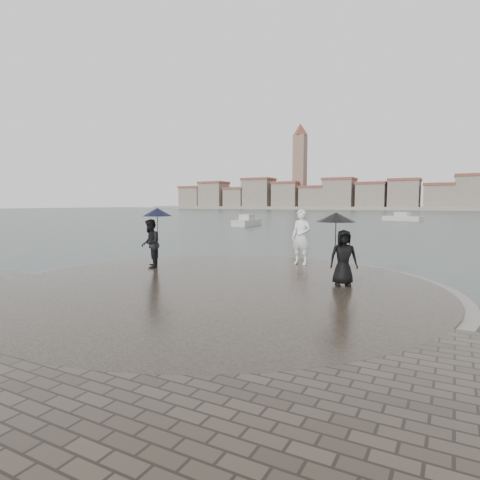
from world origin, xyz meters
The scene contains 8 objects.
ground centered at (0.00, 0.00, 0.00)m, with size 400.00×400.00×0.00m, color #2B3835.
kerb_ring centered at (0.00, 3.50, 0.16)m, with size 12.50×12.50×0.32m, color gray.
quay_tip centered at (0.00, 3.50, 0.18)m, with size 11.90×11.90×0.36m, color #2D261E.
statue centered at (0.84, 7.87, 1.35)m, with size 0.72×0.47×1.97m, color white.
visitor_left centered at (-3.34, 4.71, 1.47)m, with size 1.25×1.12×2.04m.
visitor_right centered at (3.03, 4.85, 1.50)m, with size 1.22×1.07×1.95m.
far_skyline centered at (-6.29, 160.71, 5.61)m, with size 260.00×20.00×37.00m.
boats centered at (-0.99, 45.19, 0.38)m, with size 31.07×26.57×1.50m.
Camera 1 is at (5.70, -5.79, 2.55)m, focal length 30.00 mm.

